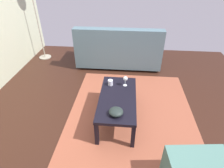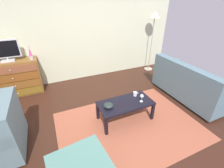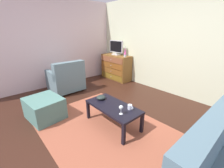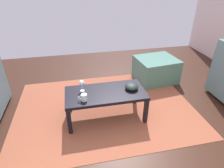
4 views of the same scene
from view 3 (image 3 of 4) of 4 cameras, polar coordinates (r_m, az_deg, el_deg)
ground_plane at (r=3.06m, az=-2.60°, el=-13.99°), size 5.82×5.04×0.05m
wall_accent_rear at (r=4.35m, az=21.78°, el=13.72°), size 5.82×0.12×2.61m
wall_plain_left at (r=4.92m, az=-23.53°, el=14.09°), size 0.12×5.04×2.61m
area_rug at (r=2.82m, az=-3.22°, el=-16.73°), size 2.60×1.90×0.01m
dresser at (r=5.33m, az=1.55°, el=6.53°), size 1.14×0.49×0.87m
tv at (r=5.25m, az=1.62°, el=13.97°), size 0.62×0.18×0.49m
lava_lamp at (r=4.86m, az=5.11°, el=12.09°), size 0.09×0.09×0.33m
coffee_table at (r=2.72m, az=0.42°, el=-9.28°), size 1.05×0.51×0.41m
wine_glass at (r=2.40m, az=3.52°, el=-9.14°), size 0.07×0.07×0.16m
mug at (r=2.58m, az=6.97°, el=-8.85°), size 0.11×0.08×0.08m
bowl_decorative at (r=2.92m, az=-4.30°, el=-5.17°), size 0.18×0.18×0.08m
armchair at (r=4.43m, az=-17.18°, el=1.74°), size 0.80×0.86×0.90m
ottoman at (r=3.30m, az=-24.64°, el=-8.48°), size 0.76×0.67×0.43m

